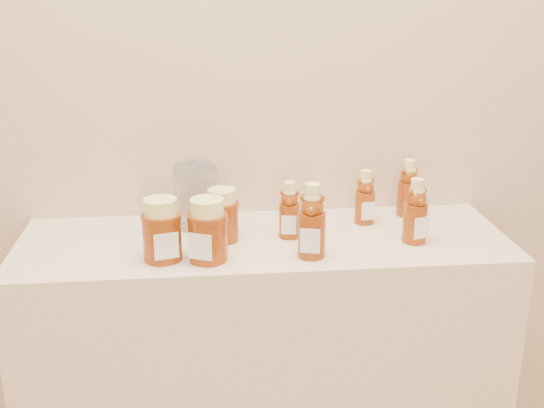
{
  "coord_description": "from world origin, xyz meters",
  "views": [
    {
      "loc": [
        -0.14,
        0.01,
        1.53
      ],
      "look_at": [
        0.02,
        1.52,
        1.0
      ],
      "focal_mm": 45.0,
      "sensor_mm": 36.0,
      "label": 1
    }
  ],
  "objects_px": {
    "display_table": "(265,395)",
    "glass_canister": "(196,194)",
    "bear_bottle_back_left": "(289,206)",
    "bear_bottle_front_left": "(312,216)",
    "honey_jar_left": "(162,230)"
  },
  "relations": [
    {
      "from": "display_table",
      "to": "honey_jar_left",
      "type": "distance_m",
      "value": 0.58
    },
    {
      "from": "display_table",
      "to": "bear_bottle_back_left",
      "type": "distance_m",
      "value": 0.53
    },
    {
      "from": "bear_bottle_back_left",
      "to": "bear_bottle_front_left",
      "type": "bearing_deg",
      "value": -63.65
    },
    {
      "from": "bear_bottle_back_left",
      "to": "bear_bottle_front_left",
      "type": "relative_size",
      "value": 0.81
    },
    {
      "from": "honey_jar_left",
      "to": "bear_bottle_front_left",
      "type": "bearing_deg",
      "value": -17.47
    },
    {
      "from": "bear_bottle_back_left",
      "to": "bear_bottle_front_left",
      "type": "distance_m",
      "value": 0.13
    },
    {
      "from": "bear_bottle_back_left",
      "to": "glass_canister",
      "type": "bearing_deg",
      "value": 167.37
    },
    {
      "from": "display_table",
      "to": "bear_bottle_front_left",
      "type": "distance_m",
      "value": 0.57
    },
    {
      "from": "bear_bottle_back_left",
      "to": "glass_canister",
      "type": "height_order",
      "value": "glass_canister"
    },
    {
      "from": "honey_jar_left",
      "to": "glass_canister",
      "type": "xyz_separation_m",
      "value": [
        0.08,
        0.2,
        0.01
      ]
    },
    {
      "from": "display_table",
      "to": "glass_canister",
      "type": "xyz_separation_m",
      "value": [
        -0.16,
        0.1,
        0.54
      ]
    },
    {
      "from": "bear_bottle_front_left",
      "to": "glass_canister",
      "type": "height_order",
      "value": "bear_bottle_front_left"
    },
    {
      "from": "display_table",
      "to": "honey_jar_left",
      "type": "bearing_deg",
      "value": -157.43
    },
    {
      "from": "bear_bottle_back_left",
      "to": "glass_canister",
      "type": "distance_m",
      "value": 0.25
    },
    {
      "from": "bear_bottle_back_left",
      "to": "glass_canister",
      "type": "relative_size",
      "value": 0.93
    }
  ]
}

